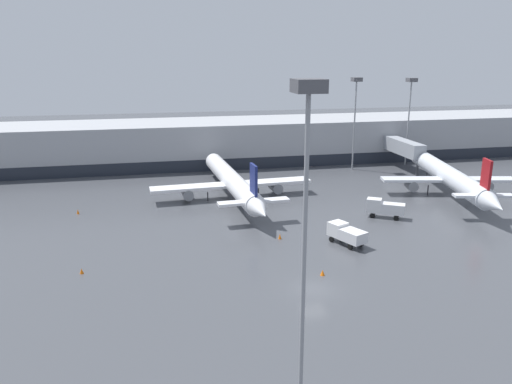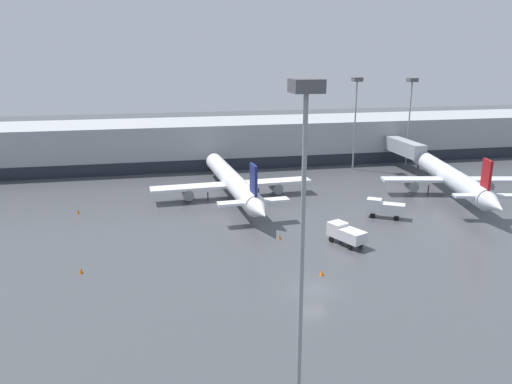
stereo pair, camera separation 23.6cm
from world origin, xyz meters
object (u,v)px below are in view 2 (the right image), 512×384
object	(u,v)px
parked_jet_1	(232,181)
apron_light_mast_0	(356,98)
traffic_cone_1	(81,271)
service_truck_1	(346,233)
traffic_cone_4	(78,211)
apron_light_mast_3	(411,97)
apron_light_mast_2	(304,161)
parked_jet_2	(449,176)
traffic_cone_0	(280,236)
service_truck_0	(385,208)
traffic_cone_3	(322,273)

from	to	relation	value
parked_jet_1	apron_light_mast_0	distance (m)	33.47
traffic_cone_1	service_truck_1	bearing A→B (deg)	4.16
traffic_cone_4	apron_light_mast_3	bearing A→B (deg)	18.27
apron_light_mast_2	service_truck_1	bearing A→B (deg)	62.12
parked_jet_2	traffic_cone_1	xyz separation A→B (m)	(-56.37, -20.27, -2.76)
parked_jet_1	apron_light_mast_3	xyz separation A→B (m)	(40.04, 17.27, 11.52)
parked_jet_1	traffic_cone_0	size ratio (longest dim) A/B	56.22
apron_light_mast_2	apron_light_mast_3	bearing A→B (deg)	56.91
traffic_cone_1	traffic_cone_4	distance (m)	21.99
apron_light_mast_2	apron_light_mast_3	xyz separation A→B (m)	(43.48, 66.73, -2.29)
service_truck_0	traffic_cone_0	size ratio (longest dim) A/B	7.89
parked_jet_1	apron_light_mast_0	world-z (taller)	apron_light_mast_0
service_truck_0	traffic_cone_4	world-z (taller)	service_truck_0
traffic_cone_3	apron_light_mast_3	size ratio (longest dim) A/B	0.03
service_truck_1	traffic_cone_0	bearing A→B (deg)	41.77
service_truck_0	traffic_cone_0	xyz separation A→B (m)	(-16.85, -5.21, -1.17)
service_truck_0	apron_light_mast_0	world-z (taller)	apron_light_mast_0
service_truck_1	apron_light_mast_3	bearing A→B (deg)	-60.32
parked_jet_1	service_truck_0	xyz separation A→B (m)	(19.68, -14.69, -1.22)
service_truck_1	traffic_cone_1	size ratio (longest dim) A/B	9.31
service_truck_0	apron_light_mast_2	size ratio (longest dim) A/B	0.25
traffic_cone_1	apron_light_mast_0	world-z (taller)	apron_light_mast_0
parked_jet_2	traffic_cone_4	world-z (taller)	parked_jet_2
traffic_cone_0	traffic_cone_1	xyz separation A→B (m)	(-23.46, -5.64, -0.05)
apron_light_mast_0	apron_light_mast_2	xyz separation A→B (m)	(-30.74, -64.89, 2.07)
parked_jet_1	apron_light_mast_2	world-z (taller)	apron_light_mast_2
service_truck_1	traffic_cone_3	xyz separation A→B (m)	(-5.87, -8.06, -1.12)
parked_jet_1	traffic_cone_0	distance (m)	20.24
service_truck_1	traffic_cone_0	xyz separation A→B (m)	(-7.57, 3.38, -1.08)
service_truck_1	traffic_cone_3	bearing A→B (deg)	119.78
parked_jet_2	traffic_cone_0	world-z (taller)	parked_jet_2
service_truck_0	apron_light_mast_3	bearing A→B (deg)	-91.66
traffic_cone_3	service_truck_0	bearing A→B (deg)	47.71
parked_jet_1	parked_jet_2	size ratio (longest dim) A/B	1.02
apron_light_mast_0	apron_light_mast_2	size ratio (longest dim) A/B	0.86
parked_jet_2	apron_light_mast_2	xyz separation A→B (m)	(-39.19, -44.19, 13.48)
apron_light_mast_3	traffic_cone_3	bearing A→B (deg)	-126.14
parked_jet_1	traffic_cone_4	size ratio (longest dim) A/B	54.90
service_truck_0	traffic_cone_1	size ratio (longest dim) A/B	9.16
parked_jet_1	traffic_cone_3	world-z (taller)	parked_jet_1
parked_jet_2	apron_light_mast_3	size ratio (longest dim) A/B	2.10
traffic_cone_0	traffic_cone_1	world-z (taller)	traffic_cone_0
parked_jet_2	service_truck_1	distance (m)	31.13
traffic_cone_4	parked_jet_1	bearing A→B (deg)	9.03
parked_jet_2	traffic_cone_1	distance (m)	59.97
traffic_cone_0	traffic_cone_3	size ratio (longest dim) A/B	1.11
service_truck_0	traffic_cone_3	distance (m)	22.54
traffic_cone_3	apron_light_mast_3	xyz separation A→B (m)	(35.50, 48.61, 13.95)
parked_jet_1	service_truck_1	size ratio (longest dim) A/B	7.01
traffic_cone_0	apron_light_mast_2	bearing A→B (deg)	-101.98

